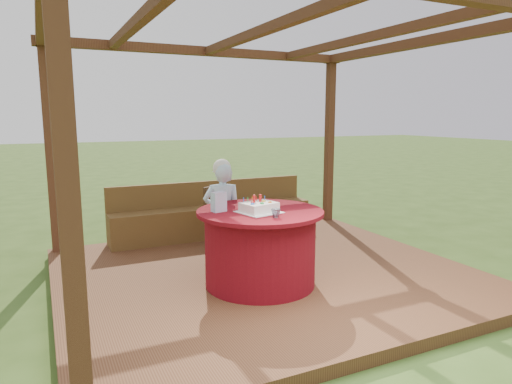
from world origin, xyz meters
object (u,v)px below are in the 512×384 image
(bench, at_px, (213,218))
(birthday_cake, at_px, (259,207))
(drinking_glass, at_px, (276,213))
(gift_bag, at_px, (219,202))
(chair, at_px, (222,216))
(table, at_px, (260,247))
(elderly_woman, at_px, (223,213))

(bench, xyz_separation_m, birthday_cake, (-0.29, -2.15, 0.58))
(birthday_cake, bearing_deg, drinking_glass, -81.22)
(birthday_cake, distance_m, gift_bag, 0.41)
(chair, height_order, drinking_glass, drinking_glass)
(bench, height_order, chair, chair)
(table, distance_m, gift_bag, 0.65)
(chair, distance_m, gift_bag, 1.37)
(table, xyz_separation_m, birthday_cake, (-0.06, -0.09, 0.44))
(elderly_woman, distance_m, birthday_cake, 0.85)
(gift_bag, distance_m, drinking_glass, 0.63)
(elderly_woman, bearing_deg, birthday_cake, -84.57)
(chair, height_order, gift_bag, gift_bag)
(chair, bearing_deg, bench, 78.18)
(chair, xyz_separation_m, birthday_cake, (-0.14, -1.41, 0.38))
(bench, height_order, drinking_glass, drinking_glass)
(gift_bag, bearing_deg, birthday_cake, -42.14)
(elderly_woman, relative_size, gift_bag, 6.32)
(drinking_glass, bearing_deg, gift_bag, 128.87)
(elderly_woman, bearing_deg, gift_bag, -114.24)
(table, xyz_separation_m, chair, (0.08, 1.32, 0.06))
(chair, distance_m, elderly_woman, 0.65)
(drinking_glass, bearing_deg, elderly_woman, 96.29)
(table, bearing_deg, bench, 83.52)
(birthday_cake, bearing_deg, table, 57.63)
(birthday_cake, bearing_deg, gift_bag, 149.24)
(chair, bearing_deg, gift_bag, -112.15)
(table, relative_size, chair, 1.54)
(bench, relative_size, gift_bag, 14.93)
(table, distance_m, elderly_woman, 0.78)
(gift_bag, height_order, drinking_glass, gift_bag)
(gift_bag, bearing_deg, bench, 60.27)
(bench, xyz_separation_m, table, (-0.23, -2.06, 0.14))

